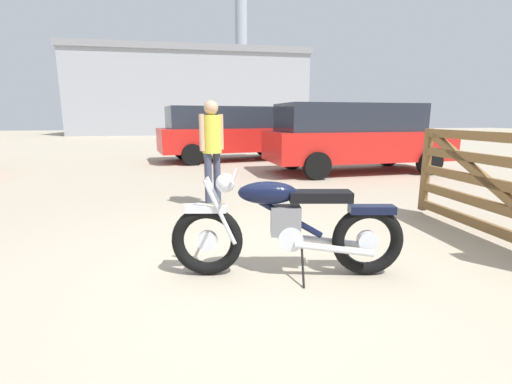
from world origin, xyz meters
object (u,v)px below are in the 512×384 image
(bystander, at_px, (212,143))
(vintage_motorcycle, at_px, (286,227))
(dark_sedan_left, at_px, (354,136))
(red_hatchback_near, at_px, (229,132))

(bystander, bearing_deg, vintage_motorcycle, 153.74)
(vintage_motorcycle, height_order, dark_sedan_left, dark_sedan_left)
(bystander, bearing_deg, red_hatchback_near, -44.86)
(vintage_motorcycle, distance_m, red_hatchback_near, 8.96)
(bystander, height_order, dark_sedan_left, dark_sedan_left)
(bystander, distance_m, red_hatchback_near, 6.34)
(dark_sedan_left, bearing_deg, red_hatchback_near, 128.74)
(vintage_motorcycle, bearing_deg, dark_sedan_left, -110.02)
(red_hatchback_near, xyz_separation_m, dark_sedan_left, (2.90, -3.20, 0.00))
(bystander, height_order, red_hatchback_near, red_hatchback_near)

